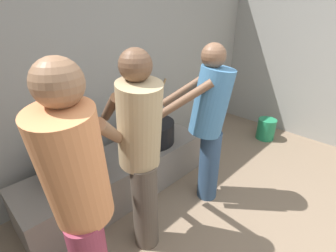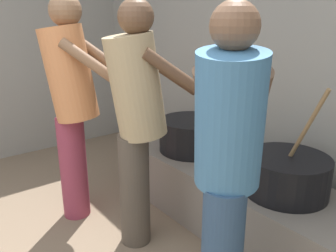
# 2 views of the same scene
# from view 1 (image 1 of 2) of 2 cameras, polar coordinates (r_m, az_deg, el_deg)

# --- Properties ---
(block_enclosure_rear) EXTENTS (5.43, 0.20, 2.21)m
(block_enclosure_rear) POSITION_cam_1_polar(r_m,az_deg,el_deg) (2.75, -15.67, 10.60)
(block_enclosure_rear) COLOR gray
(block_enclosure_rear) RESTS_ON ground_plane
(hearth_ledge) EXTENTS (1.98, 0.60, 0.43)m
(hearth_ledge) POSITION_cam_1_polar(r_m,az_deg,el_deg) (2.64, -10.83, -11.13)
(hearth_ledge) COLOR slate
(hearth_ledge) RESTS_ON ground_plane
(cooking_pot_main) EXTENTS (0.51, 0.51, 0.69)m
(cooking_pot_main) POSITION_cam_1_polar(r_m,az_deg,el_deg) (2.70, -3.93, -1.31)
(cooking_pot_main) COLOR black
(cooking_pot_main) RESTS_ON hearth_ledge
(cooking_pot_secondary) EXTENTS (0.52, 0.52, 0.26)m
(cooking_pot_secondary) POSITION_cam_1_polar(r_m,az_deg,el_deg) (2.30, -21.12, -8.17)
(cooking_pot_secondary) COLOR black
(cooking_pot_secondary) RESTS_ON hearth_ledge
(cook_in_blue_shirt) EXTENTS (0.66, 0.70, 1.55)m
(cook_in_blue_shirt) POSITION_cam_1_polar(r_m,az_deg,el_deg) (2.23, 9.67, 1.60)
(cook_in_blue_shirt) COLOR navy
(cook_in_blue_shirt) RESTS_ON ground_plane
(cook_in_orange_shirt) EXTENTS (0.69, 0.71, 1.62)m
(cook_in_orange_shirt) POSITION_cam_1_polar(r_m,az_deg,el_deg) (1.35, -19.92, -15.24)
(cook_in_orange_shirt) COLOR #8C3347
(cook_in_orange_shirt) RESTS_ON ground_plane
(cook_in_tan_shirt) EXTENTS (0.52, 0.73, 1.58)m
(cook_in_tan_shirt) POSITION_cam_1_polar(r_m,az_deg,el_deg) (1.73, -6.47, -4.98)
(cook_in_tan_shirt) COLOR #4C4238
(cook_in_tan_shirt) RESTS_ON ground_plane
(bucket_green_plastic) EXTENTS (0.26, 0.26, 0.31)m
(bucket_green_plastic) POSITION_cam_1_polar(r_m,az_deg,el_deg) (3.93, 22.01, -0.64)
(bucket_green_plastic) COLOR #1E7A4C
(bucket_green_plastic) RESTS_ON ground_plane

